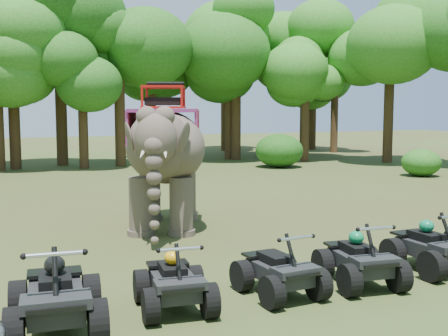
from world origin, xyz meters
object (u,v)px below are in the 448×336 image
(atv_0, at_px, (55,287))
(atv_2, at_px, (279,263))
(elephant, at_px, (164,155))
(atv_4, at_px, (431,240))
(atv_1, at_px, (174,275))
(atv_3, at_px, (360,253))

(atv_0, height_order, atv_2, atv_0)
(elephant, height_order, atv_4, elephant)
(atv_0, relative_size, atv_1, 1.18)
(atv_1, relative_size, atv_4, 0.93)
(atv_4, bearing_deg, atv_0, -178.49)
(elephant, relative_size, atv_3, 2.86)
(atv_1, xyz_separation_m, atv_4, (5.36, 0.04, 0.04))
(atv_3, bearing_deg, atv_2, -175.02)
(atv_1, distance_m, atv_3, 3.50)
(atv_0, height_order, atv_4, atv_0)
(atv_0, bearing_deg, atv_3, 6.76)
(atv_0, relative_size, atv_2, 1.18)
(elephant, height_order, atv_2, elephant)
(elephant, xyz_separation_m, atv_4, (3.63, -6.06, -1.34))
(atv_0, bearing_deg, atv_1, 13.12)
(elephant, height_order, atv_1, elephant)
(atv_1, bearing_deg, atv_4, 7.38)
(atv_1, bearing_deg, atv_0, -165.55)
(atv_0, bearing_deg, elephant, 66.16)
(atv_4, bearing_deg, atv_2, -179.04)
(elephant, distance_m, atv_1, 6.49)
(atv_3, xyz_separation_m, atv_4, (1.86, 0.18, 0.02))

